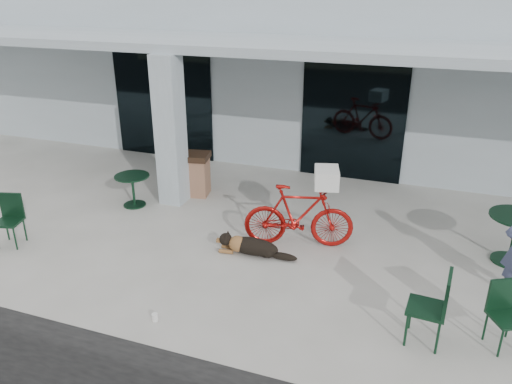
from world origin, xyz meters
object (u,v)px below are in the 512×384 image
at_px(cafe_table_near, 133,191).
at_px(cafe_chair_near, 8,221).
at_px(trash_receptacle, 197,174).
at_px(dog, 253,245).
at_px(bicycle, 299,216).
at_px(cafe_chair_far_b, 426,307).
at_px(cafe_chair_far_a, 508,318).

xyz_separation_m(cafe_table_near, cafe_chair_near, (-1.13, -2.24, 0.13)).
xyz_separation_m(cafe_chair_near, trash_receptacle, (2.13, 3.24, 0.01)).
bearing_deg(dog, bicycle, 35.67).
bearing_deg(cafe_chair_near, cafe_chair_far_b, -16.86).
bearing_deg(cafe_chair_near, bicycle, 4.59).
relative_size(dog, cafe_chair_near, 1.14).
height_order(cafe_chair_far_a, trash_receptacle, trash_receptacle).
xyz_separation_m(cafe_chair_far_b, trash_receptacle, (-4.99, 3.46, -0.05)).
xyz_separation_m(cafe_chair_near, cafe_chair_far_b, (7.12, -0.22, 0.06)).
relative_size(dog, cafe_chair_far_b, 1.01).
bearing_deg(cafe_table_near, dog, -19.59).
bearing_deg(bicycle, cafe_chair_near, 94.85).
relative_size(dog, trash_receptacle, 1.12).
distance_m(bicycle, cafe_chair_far_b, 2.98).
xyz_separation_m(bicycle, dog, (-0.65, -0.60, -0.40)).
bearing_deg(cafe_chair_far_a, cafe_chair_far_b, 164.11).
relative_size(bicycle, cafe_table_near, 2.67).
xyz_separation_m(bicycle, cafe_chair_far_b, (2.25, -1.96, -0.05)).
height_order(dog, trash_receptacle, trash_receptacle).
relative_size(cafe_chair_near, cafe_chair_far_b, 0.88).
relative_size(bicycle, cafe_chair_far_a, 2.11).
xyz_separation_m(cafe_table_near, trash_receptacle, (1.00, 1.00, 0.14)).
distance_m(dog, cafe_table_near, 3.28).
distance_m(cafe_table_near, cafe_chair_far_b, 6.48).
relative_size(bicycle, dog, 1.81).
relative_size(cafe_chair_far_b, trash_receptacle, 1.11).
distance_m(dog, cafe_chair_near, 4.38).
bearing_deg(trash_receptacle, cafe_chair_far_b, -34.78).
bearing_deg(cafe_chair_far_b, bicycle, -126.79).
bearing_deg(dog, trash_receptacle, 127.87).
xyz_separation_m(cafe_table_near, cafe_chair_far_a, (6.98, -2.23, 0.12)).
height_order(cafe_chair_far_a, cafe_chair_far_b, cafe_chair_far_b).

